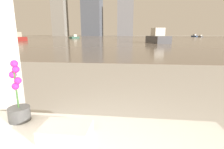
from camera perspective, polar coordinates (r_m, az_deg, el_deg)
potted_orchid at (r=1.45m, az=-28.21°, el=-8.98°), size 0.15×0.15×0.45m
towel_stack at (r=1.16m, az=-14.73°, el=-17.58°), size 0.30×0.20×0.08m
harbor_water at (r=62.10m, az=6.21°, el=11.87°), size 180.00×110.00×0.01m
harbor_boat_0 at (r=79.67m, az=26.95°, el=11.06°), size 1.25×2.69×0.97m
harbor_boat_1 at (r=51.06m, az=-12.16°, el=11.86°), size 2.25×3.05×1.09m
harbor_boat_3 at (r=88.92m, az=25.33°, el=11.34°), size 2.14×3.44×1.22m
harbor_boat_4 at (r=25.38m, az=14.62°, el=11.56°), size 2.88×5.62×2.01m
harbor_boat_5 at (r=34.54m, az=-28.73°, el=10.42°), size 1.42×4.11×1.54m
skyline_tower_1 at (r=122.19m, az=-6.50°, el=21.06°), size 11.97×13.92×36.79m
skyline_tower_2 at (r=118.59m, az=4.44°, el=17.81°), size 9.97×9.17×22.26m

